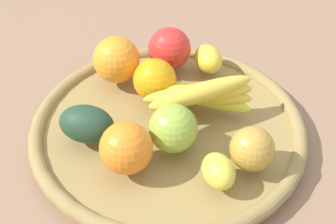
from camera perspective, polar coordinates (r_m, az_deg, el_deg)
ground_plane at (r=0.81m, az=-0.00°, el=-2.90°), size 2.40×2.40×0.00m
basket at (r=0.80m, az=-0.00°, el=-2.01°), size 0.46×0.46×0.03m
apple_1 at (r=0.72m, az=0.60°, el=-1.94°), size 0.10×0.10×0.08m
orange_0 at (r=0.81m, az=-1.57°, el=3.81°), size 0.10×0.10×0.07m
avocado at (r=0.75m, az=-9.60°, el=-1.41°), size 0.10×0.09×0.06m
banana_bunch at (r=0.79m, az=3.70°, el=2.10°), size 0.18×0.17×0.07m
apple_2 at (r=0.71m, az=9.75°, el=-4.48°), size 0.09×0.09×0.07m
orange_1 at (r=0.69m, az=-4.97°, el=-4.25°), size 0.11×0.11×0.08m
lemon_1 at (r=0.89m, az=4.78°, el=6.30°), size 0.08×0.07×0.05m
apple_0 at (r=0.89m, az=0.17°, el=7.51°), size 0.10×0.10×0.08m
orange_2 at (r=0.86m, az=-6.12°, el=6.17°), size 0.10×0.10×0.08m
lemon_0 at (r=0.69m, az=5.99°, el=-6.96°), size 0.08×0.07×0.05m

